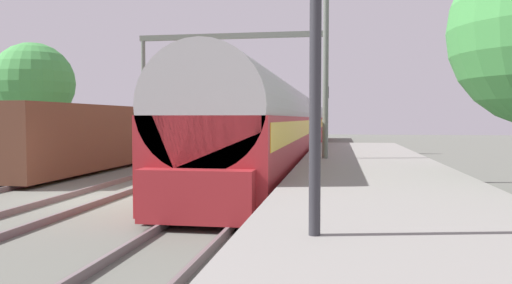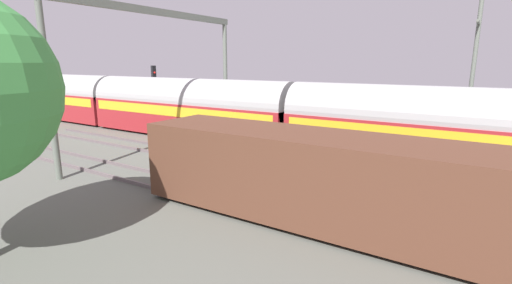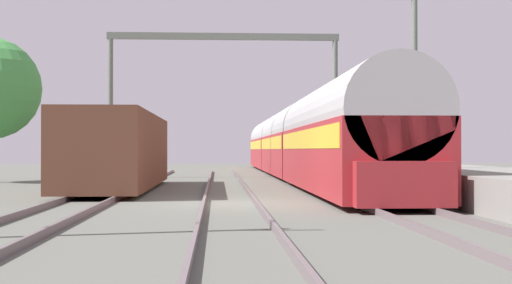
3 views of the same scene
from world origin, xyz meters
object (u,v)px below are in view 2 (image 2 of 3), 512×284
(catenary_gantry, at_px, (157,51))
(freight_car, at_px, (329,180))
(passenger_train, at_px, (187,108))
(railway_signal_far, at_px, (155,87))
(person_crossing, at_px, (207,119))

(catenary_gantry, bearing_deg, freight_car, -109.31)
(passenger_train, distance_m, catenary_gantry, 5.79)
(passenger_train, height_order, freight_car, passenger_train)
(passenger_train, relative_size, railway_signal_far, 10.30)
(railway_signal_far, bearing_deg, freight_car, -118.36)
(person_crossing, distance_m, catenary_gantry, 7.30)
(person_crossing, bearing_deg, railway_signal_far, -62.05)
(railway_signal_far, relative_size, catenary_gantry, 0.38)
(catenary_gantry, bearing_deg, person_crossing, 13.31)
(freight_car, xyz_separation_m, person_crossing, (9.61, 12.98, -0.44))
(passenger_train, xyz_separation_m, freight_car, (-8.19, -13.52, -0.50))
(passenger_train, height_order, railway_signal_far, railway_signal_far)
(person_crossing, bearing_deg, freight_car, 86.41)
(catenary_gantry, bearing_deg, railway_signal_far, 49.50)
(freight_car, distance_m, railway_signal_far, 21.33)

